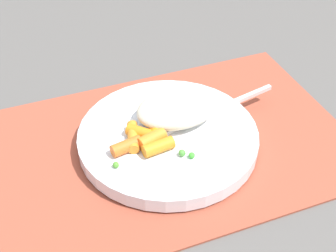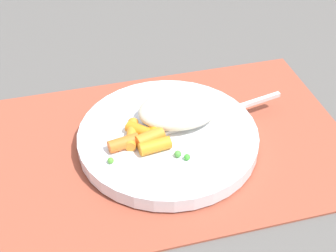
# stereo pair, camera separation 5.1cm
# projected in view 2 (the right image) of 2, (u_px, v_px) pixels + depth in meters

# --- Properties ---
(ground_plane) EXTENTS (2.40, 2.40, 0.00)m
(ground_plane) POSITION_uv_depth(u_px,v_px,m) (168.00, 146.00, 0.61)
(ground_plane) COLOR #565451
(placemat) EXTENTS (0.47, 0.31, 0.01)m
(placemat) POSITION_uv_depth(u_px,v_px,m) (168.00, 145.00, 0.61)
(placemat) COLOR #9E4733
(placemat) RESTS_ON ground_plane
(plate) EXTENTS (0.23, 0.23, 0.02)m
(plate) POSITION_uv_depth(u_px,v_px,m) (168.00, 138.00, 0.60)
(plate) COLOR white
(plate) RESTS_ON placemat
(rice_mound) EXTENTS (0.11, 0.08, 0.03)m
(rice_mound) POSITION_uv_depth(u_px,v_px,m) (179.00, 109.00, 0.61)
(rice_mound) COLOR beige
(rice_mound) RESTS_ON plate
(carrot_portion) EXTENTS (0.08, 0.07, 0.02)m
(carrot_portion) POSITION_uv_depth(u_px,v_px,m) (145.00, 136.00, 0.58)
(carrot_portion) COLOR orange
(carrot_portion) RESTS_ON plate
(pea_scatter) EXTENTS (0.10, 0.07, 0.01)m
(pea_scatter) POSITION_uv_depth(u_px,v_px,m) (153.00, 144.00, 0.57)
(pea_scatter) COLOR green
(pea_scatter) RESTS_ON plate
(fork) EXTENTS (0.20, 0.05, 0.01)m
(fork) POSITION_uv_depth(u_px,v_px,m) (201.00, 119.00, 0.61)
(fork) COLOR silver
(fork) RESTS_ON plate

